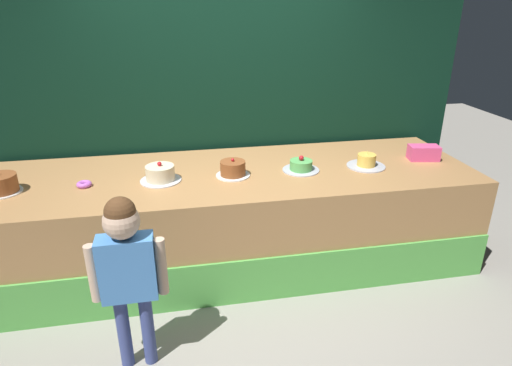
{
  "coord_description": "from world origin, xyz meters",
  "views": [
    {
      "loc": [
        -0.44,
        -2.74,
        2.17
      ],
      "look_at": [
        0.16,
        0.38,
        0.83
      ],
      "focal_mm": 30.62,
      "sensor_mm": 36.0,
      "label": 1
    }
  ],
  "objects": [
    {
      "name": "pink_box",
      "position": [
        1.73,
        0.61,
        0.91
      ],
      "size": [
        0.28,
        0.19,
        0.13
      ],
      "primitive_type": "cube",
      "rotation": [
        0.0,
        0.0,
        -0.18
      ],
      "color": "#F04F8F",
      "rests_on": "stage_platform"
    },
    {
      "name": "donut",
      "position": [
        -1.15,
        0.53,
        0.86
      ],
      "size": [
        0.11,
        0.11,
        0.04
      ],
      "primitive_type": "torus",
      "color": "#CC66D8",
      "rests_on": "stage_platform"
    },
    {
      "name": "stage_platform",
      "position": [
        0.0,
        0.62,
        0.42
      ],
      "size": [
        4.07,
        1.27,
        0.84
      ],
      "color": "#B27F4C",
      "rests_on": "ground_plane"
    },
    {
      "name": "cake_far_right",
      "position": [
        1.15,
        0.53,
        0.89
      ],
      "size": [
        0.33,
        0.33,
        0.14
      ],
      "color": "silver",
      "rests_on": "stage_platform"
    },
    {
      "name": "ground_plane",
      "position": [
        0.0,
        0.0,
        0.0
      ],
      "size": [
        12.0,
        12.0,
        0.0
      ],
      "primitive_type": "plane",
      "color": "gray"
    },
    {
      "name": "child_figure",
      "position": [
        -0.77,
        -0.48,
        0.76
      ],
      "size": [
        0.45,
        0.21,
        1.17
      ],
      "color": "#3F4C8C",
      "rests_on": "ground_plane"
    },
    {
      "name": "curtain_backdrop",
      "position": [
        0.0,
        1.35,
        1.34
      ],
      "size": [
        4.72,
        0.08,
        2.68
      ],
      "primitive_type": "cube",
      "color": "black",
      "rests_on": "ground_plane"
    },
    {
      "name": "cake_left",
      "position": [
        -0.58,
        0.54,
        0.9
      ],
      "size": [
        0.32,
        0.32,
        0.16
      ],
      "color": "silver",
      "rests_on": "stage_platform"
    },
    {
      "name": "cake_far_left",
      "position": [
        -1.73,
        0.53,
        0.91
      ],
      "size": [
        0.28,
        0.28,
        0.19
      ],
      "color": "white",
      "rests_on": "stage_platform"
    },
    {
      "name": "cake_right",
      "position": [
        0.58,
        0.55,
        0.88
      ],
      "size": [
        0.31,
        0.31,
        0.13
      ],
      "color": "silver",
      "rests_on": "stage_platform"
    },
    {
      "name": "cake_center",
      "position": [
        0.0,
        0.54,
        0.9
      ],
      "size": [
        0.28,
        0.28,
        0.15
      ],
      "color": "white",
      "rests_on": "stage_platform"
    }
  ]
}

